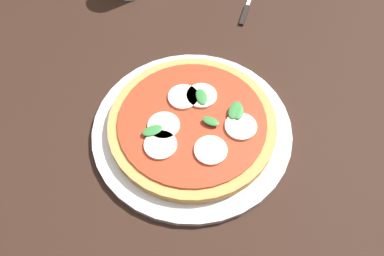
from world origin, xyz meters
TOP-DOWN VIEW (x-y plane):
  - dining_table at (0.00, 0.00)m, footprint 1.43×1.17m
  - serving_tray at (0.11, -0.03)m, footprint 0.38×0.38m
  - pizza at (0.12, -0.03)m, footprint 0.32×0.32m
  - knife at (0.48, 0.03)m, footprint 0.16×0.05m

SIDE VIEW (x-z plane):
  - dining_table at x=0.00m, z-range 0.28..1.01m
  - knife at x=0.48m, z-range 0.73..0.73m
  - serving_tray at x=0.11m, z-range 0.73..0.74m
  - pizza at x=0.12m, z-range 0.74..0.77m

